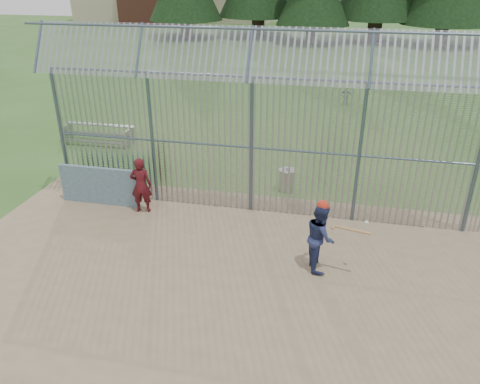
% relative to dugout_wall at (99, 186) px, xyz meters
% --- Properties ---
extents(ground, '(120.00, 120.00, 0.00)m').
position_rel_dugout_wall_xyz_m(ground, '(4.60, -2.90, -0.62)').
color(ground, '#2D511E').
rests_on(ground, ground).
extents(dirt_infield, '(14.00, 10.00, 0.02)m').
position_rel_dugout_wall_xyz_m(dirt_infield, '(4.60, -3.40, -0.61)').
color(dirt_infield, '#756047').
rests_on(dirt_infield, ground).
extents(dugout_wall, '(2.50, 0.12, 1.20)m').
position_rel_dugout_wall_xyz_m(dugout_wall, '(0.00, 0.00, 0.00)').
color(dugout_wall, '#38566B').
rests_on(dugout_wall, dirt_infield).
extents(batter, '(0.82, 0.95, 1.70)m').
position_rel_dugout_wall_xyz_m(batter, '(6.79, -2.02, 0.25)').
color(batter, navy).
rests_on(batter, dirt_infield).
extents(onlooker, '(0.69, 0.52, 1.70)m').
position_rel_dugout_wall_xyz_m(onlooker, '(1.47, -0.19, 0.25)').
color(onlooker, maroon).
rests_on(onlooker, dirt_infield).
extents(bg_kid_seated, '(0.62, 0.31, 1.01)m').
position_rel_dugout_wall_xyz_m(bg_kid_seated, '(7.23, 13.45, -0.11)').
color(bg_kid_seated, slate).
rests_on(bg_kid_seated, ground).
extents(batting_gear, '(1.26, 0.41, 0.65)m').
position_rel_dugout_wall_xyz_m(batting_gear, '(6.93, -2.05, 0.99)').
color(batting_gear, red).
rests_on(batting_gear, ground).
extents(trash_can, '(0.56, 0.56, 0.82)m').
position_rel_dugout_wall_xyz_m(trash_can, '(5.50, 2.18, -0.24)').
color(trash_can, gray).
rests_on(trash_can, ground).
extents(bleacher, '(3.00, 0.95, 0.72)m').
position_rel_dugout_wall_xyz_m(bleacher, '(-2.75, 5.06, -0.21)').
color(bleacher, slate).
rests_on(bleacher, ground).
extents(backstop_fence, '(20.09, 0.81, 5.30)m').
position_rel_dugout_wall_xyz_m(backstop_fence, '(6.41, 0.53, 1.74)').
color(backstop_fence, '#47566B').
rests_on(backstop_fence, ground).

